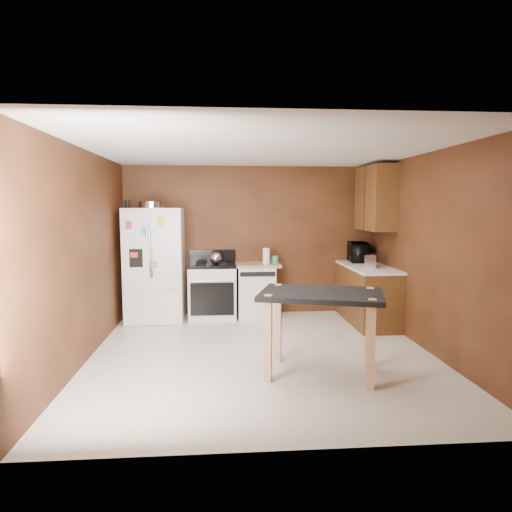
{
  "coord_description": "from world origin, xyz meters",
  "views": [
    {
      "loc": [
        -0.52,
        -5.47,
        1.83
      ],
      "look_at": [
        -0.01,
        0.85,
        1.14
      ],
      "focal_mm": 32.0,
      "sensor_mm": 36.0,
      "label": 1
    }
  ],
  "objects": [
    {
      "name": "paper_towel",
      "position": [
        0.24,
        1.84,
        1.02
      ],
      "size": [
        0.15,
        0.15,
        0.26
      ],
      "primitive_type": "cylinder",
      "rotation": [
        0.0,
        0.0,
        -0.36
      ],
      "color": "white",
      "rests_on": "dishwasher"
    },
    {
      "name": "roasting_pan",
      "position": [
        -1.57,
        1.82,
        1.85
      ],
      "size": [
        0.4,
        0.4,
        0.1
      ],
      "primitive_type": "cylinder",
      "color": "silver",
      "rests_on": "refrigerator"
    },
    {
      "name": "microwave",
      "position": [
        1.81,
        1.99,
        1.05
      ],
      "size": [
        0.41,
        0.56,
        0.3
      ],
      "primitive_type": "imported",
      "rotation": [
        0.0,
        0.0,
        1.48
      ],
      "color": "black",
      "rests_on": "right_cabinets"
    },
    {
      "name": "floor",
      "position": [
        0.0,
        0.0,
        0.0
      ],
      "size": [
        4.5,
        4.5,
        0.0
      ],
      "primitive_type": "plane",
      "color": "white",
      "rests_on": "ground"
    },
    {
      "name": "wall_front",
      "position": [
        0.0,
        -2.25,
        1.25
      ],
      "size": [
        4.2,
        0.0,
        4.2
      ],
      "primitive_type": "plane",
      "rotation": [
        -1.57,
        0.0,
        0.0
      ],
      "color": "#5C2E18",
      "rests_on": "ground"
    },
    {
      "name": "dishwasher",
      "position": [
        0.08,
        1.95,
        0.45
      ],
      "size": [
        0.78,
        0.63,
        0.89
      ],
      "color": "white",
      "rests_on": "ground"
    },
    {
      "name": "ceiling",
      "position": [
        0.0,
        0.0,
        2.5
      ],
      "size": [
        4.5,
        4.5,
        0.0
      ],
      "primitive_type": "plane",
      "rotation": [
        3.14,
        0.0,
        0.0
      ],
      "color": "white",
      "rests_on": "ground"
    },
    {
      "name": "pen_cup",
      "position": [
        -1.94,
        1.75,
        1.86
      ],
      "size": [
        0.08,
        0.08,
        0.13
      ],
      "primitive_type": "cylinder",
      "color": "black",
      "rests_on": "refrigerator"
    },
    {
      "name": "wall_back",
      "position": [
        0.0,
        2.25,
        1.25
      ],
      "size": [
        4.2,
        0.0,
        4.2
      ],
      "primitive_type": "plane",
      "rotation": [
        1.57,
        0.0,
        0.0
      ],
      "color": "#5C2E18",
      "rests_on": "ground"
    },
    {
      "name": "kettle",
      "position": [
        -0.58,
        1.84,
        1.0
      ],
      "size": [
        0.2,
        0.2,
        0.2
      ],
      "primitive_type": "sphere",
      "color": "silver",
      "rests_on": "gas_range"
    },
    {
      "name": "island",
      "position": [
        0.57,
        -0.72,
        0.78
      ],
      "size": [
        1.48,
        1.19,
        0.92
      ],
      "color": "black",
      "rests_on": "ground"
    },
    {
      "name": "green_canister",
      "position": [
        0.39,
        1.97,
        0.95
      ],
      "size": [
        0.14,
        0.14,
        0.12
      ],
      "primitive_type": "cylinder",
      "rotation": [
        0.0,
        0.0,
        0.32
      ],
      "color": "#3C9D5E",
      "rests_on": "dishwasher"
    },
    {
      "name": "wall_right",
      "position": [
        2.1,
        0.0,
        1.25
      ],
      "size": [
        0.0,
        4.5,
        4.5
      ],
      "primitive_type": "plane",
      "rotation": [
        1.57,
        0.0,
        -1.57
      ],
      "color": "#5C2E18",
      "rests_on": "ground"
    },
    {
      "name": "refrigerator",
      "position": [
        -1.55,
        1.86,
        0.9
      ],
      "size": [
        0.9,
        0.8,
        1.8
      ],
      "color": "white",
      "rests_on": "ground"
    },
    {
      "name": "wall_left",
      "position": [
        -2.1,
        0.0,
        1.25
      ],
      "size": [
        0.0,
        4.5,
        4.5
      ],
      "primitive_type": "plane",
      "rotation": [
        1.57,
        0.0,
        1.57
      ],
      "color": "#5C2E18",
      "rests_on": "ground"
    },
    {
      "name": "right_cabinets",
      "position": [
        1.84,
        1.48,
        0.91
      ],
      "size": [
        0.63,
        1.58,
        2.45
      ],
      "color": "brown",
      "rests_on": "ground"
    },
    {
      "name": "toaster",
      "position": [
        1.77,
        1.26,
        1.0
      ],
      "size": [
        0.25,
        0.31,
        0.2
      ],
      "primitive_type": "cube",
      "rotation": [
        0.0,
        0.0,
        -0.33
      ],
      "color": "silver",
      "rests_on": "right_cabinets"
    },
    {
      "name": "gas_range",
      "position": [
        -0.64,
        1.92,
        0.46
      ],
      "size": [
        0.76,
        0.68,
        1.1
      ],
      "color": "white",
      "rests_on": "ground"
    }
  ]
}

